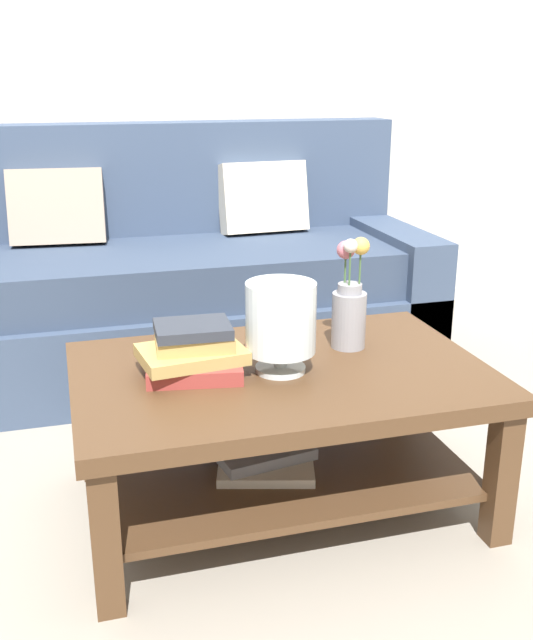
{
  "coord_description": "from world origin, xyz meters",
  "views": [
    {
      "loc": [
        -0.59,
        -2.32,
        1.27
      ],
      "look_at": [
        -0.01,
        -0.27,
        0.56
      ],
      "focal_mm": 41.53,
      "sensor_mm": 36.0,
      "label": 1
    }
  ],
  "objects_px": {
    "couch": "(178,286)",
    "glass_hurricane_vase": "(281,320)",
    "flower_pitcher": "(349,307)",
    "coffee_table": "(280,408)",
    "book_stack_main": "(193,352)"
  },
  "relations": [
    {
      "from": "couch",
      "to": "glass_hurricane_vase",
      "type": "height_order",
      "value": "couch"
    },
    {
      "from": "coffee_table",
      "to": "glass_hurricane_vase",
      "type": "xyz_separation_m",
      "value": [
        -0.0,
        -0.02,
        0.28
      ]
    },
    {
      "from": "glass_hurricane_vase",
      "to": "flower_pitcher",
      "type": "height_order",
      "value": "flower_pitcher"
    },
    {
      "from": "coffee_table",
      "to": "glass_hurricane_vase",
      "type": "relative_size",
      "value": 4.54
    },
    {
      "from": "book_stack_main",
      "to": "flower_pitcher",
      "type": "relative_size",
      "value": 0.88
    },
    {
      "from": "couch",
      "to": "book_stack_main",
      "type": "distance_m",
      "value": 1.26
    },
    {
      "from": "coffee_table",
      "to": "book_stack_main",
      "type": "distance_m",
      "value": 0.32
    },
    {
      "from": "coffee_table",
      "to": "book_stack_main",
      "type": "xyz_separation_m",
      "value": [
        -0.25,
        0.03,
        0.19
      ]
    },
    {
      "from": "glass_hurricane_vase",
      "to": "flower_pitcher",
      "type": "relative_size",
      "value": 0.75
    },
    {
      "from": "book_stack_main",
      "to": "couch",
      "type": "bearing_deg",
      "value": 82.89
    },
    {
      "from": "book_stack_main",
      "to": "coffee_table",
      "type": "bearing_deg",
      "value": -6.78
    },
    {
      "from": "couch",
      "to": "coffee_table",
      "type": "distance_m",
      "value": 1.28
    },
    {
      "from": "coffee_table",
      "to": "book_stack_main",
      "type": "relative_size",
      "value": 3.86
    },
    {
      "from": "glass_hurricane_vase",
      "to": "book_stack_main",
      "type": "bearing_deg",
      "value": 169.03
    },
    {
      "from": "couch",
      "to": "flower_pitcher",
      "type": "distance_m",
      "value": 1.23
    }
  ]
}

